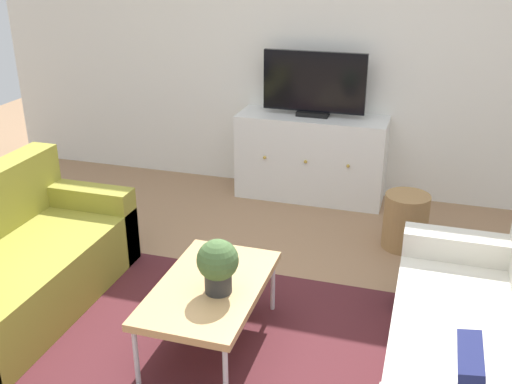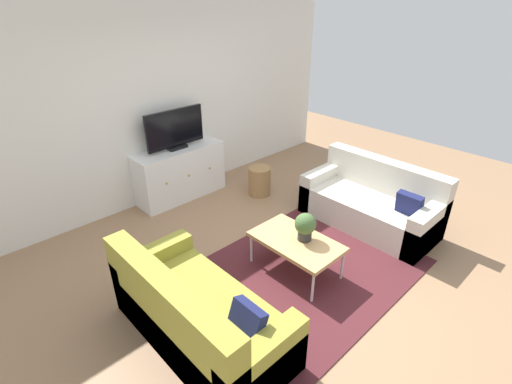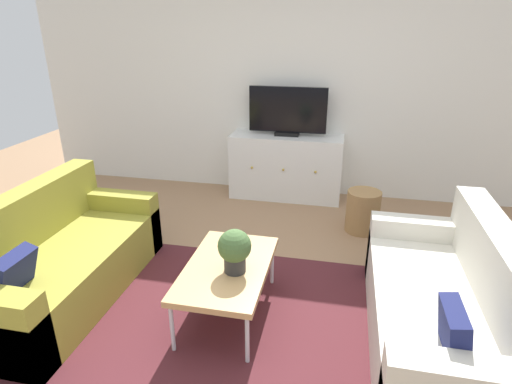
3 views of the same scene
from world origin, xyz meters
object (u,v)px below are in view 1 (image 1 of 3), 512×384
(couch_right_side, at_px, (489,358))
(wicker_basket, at_px, (405,221))
(couch_left_side, at_px, (4,272))
(coffee_table, at_px, (210,289))
(potted_plant, at_px, (218,264))
(flat_screen_tv, at_px, (314,84))
(tv_console, at_px, (311,157))

(couch_right_side, distance_m, wicker_basket, 1.70)
(wicker_basket, bearing_deg, couch_left_side, -145.45)
(couch_left_side, distance_m, wicker_basket, 2.87)
(couch_left_side, xyz_separation_m, coffee_table, (1.37, 0.04, 0.10))
(potted_plant, height_order, flat_screen_tv, flat_screen_tv)
(coffee_table, xyz_separation_m, flat_screen_tv, (0.08, 2.35, 0.67))
(flat_screen_tv, distance_m, wicker_basket, 1.45)
(wicker_basket, bearing_deg, couch_right_side, -72.67)
(couch_left_side, distance_m, flat_screen_tv, 2.91)
(couch_left_side, xyz_separation_m, couch_right_side, (2.87, 0.00, 0.00))
(wicker_basket, bearing_deg, tv_console, 140.43)
(tv_console, distance_m, flat_screen_tv, 0.66)
(tv_console, height_order, flat_screen_tv, flat_screen_tv)
(couch_right_side, height_order, wicker_basket, couch_right_side)
(potted_plant, xyz_separation_m, tv_console, (0.01, 2.38, -0.20))
(couch_right_side, relative_size, coffee_table, 1.78)
(coffee_table, xyz_separation_m, wicker_basket, (0.99, 1.58, -0.16))
(coffee_table, distance_m, wicker_basket, 1.87)
(potted_plant, bearing_deg, tv_console, 89.76)
(couch_left_side, relative_size, couch_right_side, 1.00)
(potted_plant, bearing_deg, couch_right_side, 0.39)
(couch_right_side, xyz_separation_m, coffee_table, (-1.50, 0.04, 0.10))
(tv_console, bearing_deg, potted_plant, -90.24)
(potted_plant, relative_size, wicker_basket, 0.72)
(couch_right_side, bearing_deg, tv_console, 120.77)
(tv_console, xyz_separation_m, wicker_basket, (0.91, -0.75, -0.17))
(couch_left_side, relative_size, flat_screen_tv, 1.90)
(couch_left_side, bearing_deg, flat_screen_tv, 58.73)
(couch_right_side, bearing_deg, wicker_basket, 107.33)
(tv_console, bearing_deg, wicker_basket, -39.57)
(couch_left_side, xyz_separation_m, potted_plant, (1.44, -0.01, 0.30))
(coffee_table, bearing_deg, potted_plant, -35.90)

